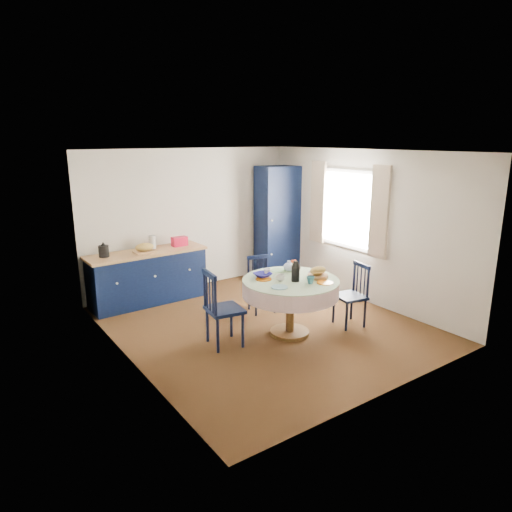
{
  "coord_description": "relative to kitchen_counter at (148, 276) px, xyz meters",
  "views": [
    {
      "loc": [
        -3.68,
        -5.04,
        2.68
      ],
      "look_at": [
        -0.0,
        0.2,
        1.01
      ],
      "focal_mm": 32.0,
      "sensor_mm": 36.0,
      "label": 1
    }
  ],
  "objects": [
    {
      "name": "floor",
      "position": [
        1.0,
        -1.9,
        -0.45
      ],
      "size": [
        4.5,
        4.5,
        0.0
      ],
      "primitive_type": "plane",
      "color": "black",
      "rests_on": "ground"
    },
    {
      "name": "ceiling",
      "position": [
        1.0,
        -1.9,
        2.05
      ],
      "size": [
        4.5,
        4.5,
        0.0
      ],
      "primitive_type": "plane",
      "rotation": [
        3.14,
        0.0,
        0.0
      ],
      "color": "white",
      "rests_on": "wall_back"
    },
    {
      "name": "wall_back",
      "position": [
        1.0,
        0.35,
        0.8
      ],
      "size": [
        4.0,
        0.02,
        2.5
      ],
      "primitive_type": "cube",
      "color": "beige",
      "rests_on": "floor"
    },
    {
      "name": "wall_left",
      "position": [
        -1.0,
        -1.9,
        0.8
      ],
      "size": [
        0.02,
        4.5,
        2.5
      ],
      "primitive_type": "cube",
      "color": "beige",
      "rests_on": "floor"
    },
    {
      "name": "wall_right",
      "position": [
        3.0,
        -1.9,
        0.8
      ],
      "size": [
        0.02,
        4.5,
        2.5
      ],
      "primitive_type": "cube",
      "color": "beige",
      "rests_on": "floor"
    },
    {
      "name": "window",
      "position": [
        2.95,
        -1.6,
        1.07
      ],
      "size": [
        0.1,
        1.74,
        1.45
      ],
      "color": "white",
      "rests_on": "wall_right"
    },
    {
      "name": "kitchen_counter",
      "position": [
        0.0,
        0.0,
        0.0
      ],
      "size": [
        1.97,
        0.66,
        1.11
      ],
      "rotation": [
        0.0,
        0.0,
        0.03
      ],
      "color": "black",
      "rests_on": "floor"
    },
    {
      "name": "pantry_cabinet",
      "position": [
        2.66,
        -0.05,
        0.63
      ],
      "size": [
        0.8,
        0.6,
        2.16
      ],
      "rotation": [
        0.0,
        0.0,
        -0.09
      ],
      "color": "black",
      "rests_on": "floor"
    },
    {
      "name": "dining_table",
      "position": [
        1.12,
        -2.36,
        0.22
      ],
      "size": [
        1.32,
        1.32,
        1.08
      ],
      "color": "brown",
      "rests_on": "floor"
    },
    {
      "name": "chair_left",
      "position": [
        0.15,
        -2.12,
        0.07
      ],
      "size": [
        0.5,
        0.52,
        1.03
      ],
      "rotation": [
        0.0,
        0.0,
        1.42
      ],
      "color": "black",
      "rests_on": "floor"
    },
    {
      "name": "chair_far",
      "position": [
        1.31,
        -1.4,
        -0.01
      ],
      "size": [
        0.46,
        0.45,
        0.88
      ],
      "rotation": [
        0.0,
        0.0,
        -0.23
      ],
      "color": "black",
      "rests_on": "floor"
    },
    {
      "name": "chair_right",
      "position": [
        2.06,
        -2.62,
        0.02
      ],
      "size": [
        0.47,
        0.48,
        0.92
      ],
      "rotation": [
        0.0,
        0.0,
        -1.78
      ],
      "color": "black",
      "rests_on": "floor"
    },
    {
      "name": "mug_a",
      "position": [
        0.96,
        -2.33,
        0.39
      ],
      "size": [
        0.11,
        0.11,
        0.09
      ],
      "primitive_type": "imported",
      "color": "silver",
      "rests_on": "dining_table"
    },
    {
      "name": "mug_b",
      "position": [
        1.22,
        -2.65,
        0.4
      ],
      "size": [
        0.1,
        0.1,
        0.1
      ],
      "primitive_type": "imported",
      "color": "#276272",
      "rests_on": "dining_table"
    },
    {
      "name": "mug_c",
      "position": [
        1.4,
        -2.12,
        0.4
      ],
      "size": [
        0.14,
        0.14,
        0.11
      ],
      "primitive_type": "imported",
      "color": "black",
      "rests_on": "dining_table"
    },
    {
      "name": "mug_d",
      "position": [
        0.98,
        -2.0,
        0.4
      ],
      "size": [
        0.1,
        0.1,
        0.09
      ],
      "primitive_type": "imported",
      "color": "silver",
      "rests_on": "dining_table"
    },
    {
      "name": "cobalt_bowl",
      "position": [
        0.86,
        -2.05,
        0.38
      ],
      "size": [
        0.25,
        0.25,
        0.06
      ],
      "primitive_type": "imported",
      "color": "navy",
      "rests_on": "dining_table"
    }
  ]
}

